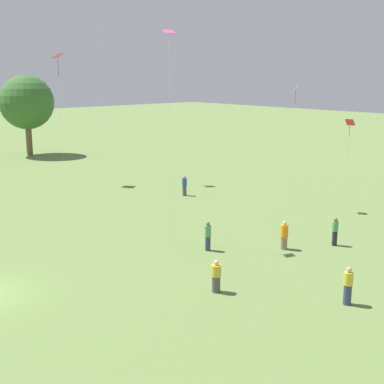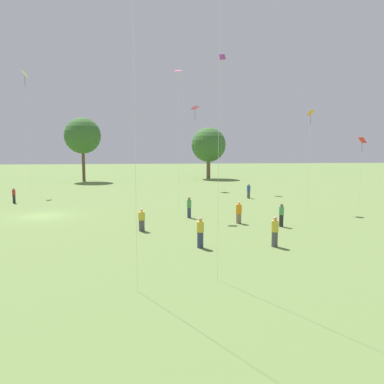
# 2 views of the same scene
# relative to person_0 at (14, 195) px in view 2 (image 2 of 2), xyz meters

# --- Properties ---
(ground_plane) EXTENTS (240.00, 240.00, 0.00)m
(ground_plane) POSITION_rel_person_0_xyz_m (5.22, -8.51, -0.86)
(ground_plane) COLOR olive
(tree_1) EXTENTS (6.42, 6.42, 11.43)m
(tree_1) POSITION_rel_person_0_xyz_m (2.86, 27.38, 7.33)
(tree_1) COLOR brown
(tree_1) RESTS_ON ground_plane
(tree_2) EXTENTS (6.74, 6.74, 10.06)m
(tree_2) POSITION_rel_person_0_xyz_m (26.26, 31.33, 5.80)
(tree_2) COLOR brown
(tree_2) RESTS_ON ground_plane
(person_0) EXTENTS (0.35, 0.35, 1.70)m
(person_0) POSITION_rel_person_0_xyz_m (0.00, 0.00, 0.00)
(person_0) COLOR #232328
(person_0) RESTS_ON ground_plane
(person_1) EXTENTS (0.52, 0.52, 1.76)m
(person_1) POSITION_rel_person_0_xyz_m (17.74, -10.82, 0.02)
(person_1) COLOR #333D5B
(person_1) RESTS_ON ground_plane
(person_2) EXTENTS (0.56, 0.56, 1.79)m
(person_2) POSITION_rel_person_0_xyz_m (17.32, -20.53, 0.03)
(person_2) COLOR #333D5B
(person_2) RESTS_ON ground_plane
(person_3) EXTENTS (0.51, 0.51, 1.76)m
(person_3) POSITION_rel_person_0_xyz_m (26.14, 1.05, 0.01)
(person_3) COLOR #4C4C51
(person_3) RESTS_ON ground_plane
(person_4) EXTENTS (0.50, 0.50, 1.74)m
(person_4) POSITION_rel_person_0_xyz_m (24.18, -15.26, 0.01)
(person_4) COLOR #232328
(person_4) RESTS_ON ground_plane
(person_5) EXTENTS (0.57, 0.57, 1.73)m
(person_5) POSITION_rel_person_0_xyz_m (21.32, -13.65, -0.02)
(person_5) COLOR #847056
(person_5) RESTS_ON ground_plane
(person_6) EXTENTS (0.53, 0.53, 1.60)m
(person_6) POSITION_rel_person_0_xyz_m (13.84, -15.55, -0.08)
(person_6) COLOR #4C4C51
(person_6) RESTS_ON ground_plane
(person_8) EXTENTS (0.58, 0.58, 1.81)m
(person_8) POSITION_rel_person_0_xyz_m (21.74, -20.81, 0.03)
(person_8) COLOR #4C4C51
(person_8) RESTS_ON ground_plane
(kite_0) EXTENTS (0.81, 0.79, 12.72)m
(kite_0) POSITION_rel_person_0_xyz_m (17.09, -8.17, 10.80)
(kite_0) COLOR #E54C99
(kite_0) RESTS_ON ground_plane
(kite_1) EXTENTS (1.06, 0.99, 19.08)m
(kite_1) POSITION_rel_person_0_xyz_m (25.00, 11.89, 16.70)
(kite_1) COLOR purple
(kite_1) RESTS_ON ground_plane
(kite_4) EXTENTS (0.73, 0.69, 9.42)m
(kite_4) POSITION_rel_person_0_xyz_m (29.60, -7.65, 7.73)
(kite_4) COLOR orange
(kite_4) RESTS_ON ground_plane
(kite_5) EXTENTS (1.36, 1.34, 12.01)m
(kite_5) POSITION_rel_person_0_xyz_m (21.25, 13.14, 10.49)
(kite_5) COLOR #E54C99
(kite_5) RESTS_ON ground_plane
(kite_6) EXTENTS (0.53, 0.72, 6.85)m
(kite_6) POSITION_rel_person_0_xyz_m (33.49, -9.99, 5.43)
(kite_6) COLOR red
(kite_6) RESTS_ON ground_plane
(kite_7) EXTENTS (0.71, 1.07, 15.87)m
(kite_7) POSITION_rel_person_0_xyz_m (-1.27, 9.87, 13.96)
(kite_7) COLOR yellow
(kite_7) RESTS_ON ground_plane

